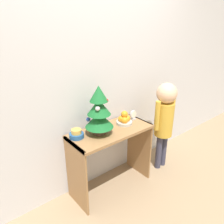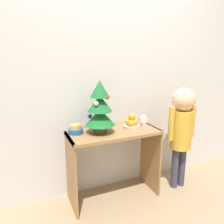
{
  "view_description": "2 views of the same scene",
  "coord_description": "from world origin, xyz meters",
  "views": [
    {
      "loc": [
        -1.3,
        -1.39,
        1.79
      ],
      "look_at": [
        0.0,
        0.2,
        0.95
      ],
      "focal_mm": 35.0,
      "sensor_mm": 36.0,
      "label": 1
    },
    {
      "loc": [
        -0.84,
        -1.67,
        1.44
      ],
      "look_at": [
        -0.01,
        0.23,
        0.93
      ],
      "focal_mm": 35.0,
      "sensor_mm": 36.0,
      "label": 2
    }
  ],
  "objects": [
    {
      "name": "child_figure",
      "position": [
        0.76,
        0.1,
        0.75
      ],
      "size": [
        0.35,
        0.25,
        1.14
      ],
      "color": "#38384C",
      "rests_on": "ground_plane"
    },
    {
      "name": "console_table",
      "position": [
        0.0,
        0.21,
        0.55
      ],
      "size": [
        0.91,
        0.42,
        0.74
      ],
      "color": "olive",
      "rests_on": "ground_plane"
    },
    {
      "name": "mini_tree",
      "position": [
        -0.14,
        0.22,
        0.98
      ],
      "size": [
        0.29,
        0.29,
        0.51
      ],
      "color": "#4C3828",
      "rests_on": "console_table"
    },
    {
      "name": "singing_bowl",
      "position": [
        -0.36,
        0.3,
        0.77
      ],
      "size": [
        0.14,
        0.14,
        0.09
      ],
      "color": "#235189",
      "rests_on": "console_table"
    },
    {
      "name": "ground_plane",
      "position": [
        0.0,
        0.0,
        0.0
      ],
      "size": [
        12.0,
        12.0,
        0.0
      ],
      "primitive_type": "plane",
      "color": "#997F60"
    },
    {
      "name": "fruit_bowl",
      "position": [
        0.21,
        0.23,
        0.79
      ],
      "size": [
        0.18,
        0.18,
        0.16
      ],
      "color": "#B7B2A8",
      "rests_on": "console_table"
    },
    {
      "name": "back_wall",
      "position": [
        0.0,
        0.47,
        1.25
      ],
      "size": [
        7.0,
        0.05,
        2.5
      ],
      "primitive_type": "cube",
      "color": "silver",
      "rests_on": "ground_plane"
    },
    {
      "name": "desk_clock",
      "position": [
        0.37,
        0.25,
        0.79
      ],
      "size": [
        0.1,
        0.04,
        0.12
      ],
      "color": "#B2B2B7",
      "rests_on": "console_table"
    }
  ]
}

